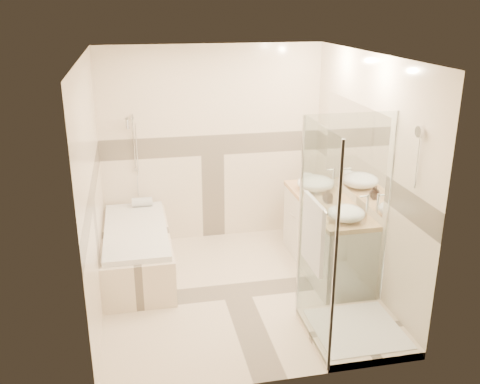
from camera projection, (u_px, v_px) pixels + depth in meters
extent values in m
cube|color=beige|center=(236.00, 291.00, 5.82)|extent=(2.80, 3.00, 0.01)
cube|color=white|center=(235.00, 55.00, 4.97)|extent=(2.80, 3.00, 0.01)
cube|color=beige|center=(212.00, 145.00, 6.78)|extent=(2.80, 0.01, 2.50)
cube|color=beige|center=(274.00, 245.00, 4.01)|extent=(2.80, 0.01, 2.50)
cube|color=beige|center=(92.00, 192.00, 5.13)|extent=(0.01, 3.00, 2.50)
cube|color=beige|center=(365.00, 174.00, 5.66)|extent=(0.01, 3.00, 2.50)
cube|color=white|center=(354.00, 148.00, 5.87)|extent=(0.01, 1.60, 1.00)
cylinder|color=silver|center=(134.00, 142.00, 6.53)|extent=(0.02, 0.02, 0.70)
cube|color=beige|center=(137.00, 253.00, 6.14)|extent=(0.75, 1.70, 0.50)
cube|color=white|center=(136.00, 230.00, 6.04)|extent=(0.69, 1.60, 0.06)
ellipsoid|color=white|center=(136.00, 234.00, 6.06)|extent=(0.56, 1.40, 0.16)
cube|color=silver|center=(326.00, 237.00, 6.17)|extent=(0.55, 1.60, 0.80)
cylinder|color=silver|center=(314.00, 242.00, 5.70)|extent=(0.01, 0.24, 0.01)
cylinder|color=silver|center=(292.00, 215.00, 6.43)|extent=(0.01, 0.24, 0.01)
cube|color=tan|center=(328.00, 203.00, 6.03)|extent=(0.57, 1.62, 0.05)
cube|color=beige|center=(356.00, 333.00, 5.01)|extent=(0.90, 0.90, 0.08)
cube|color=white|center=(357.00, 329.00, 5.00)|extent=(0.80, 0.80, 0.01)
cube|color=white|center=(317.00, 240.00, 4.59)|extent=(0.01, 0.90, 2.00)
cube|color=white|center=(345.00, 217.00, 5.09)|extent=(0.90, 0.01, 2.00)
cylinder|color=silver|center=(335.00, 263.00, 4.18)|extent=(0.03, 0.03, 2.00)
cylinder|color=silver|center=(300.00, 220.00, 5.01)|extent=(0.03, 0.03, 2.00)
cylinder|color=silver|center=(389.00, 213.00, 5.18)|extent=(0.03, 0.03, 2.00)
cylinder|color=silver|center=(419.00, 132.00, 4.45)|extent=(0.03, 0.10, 0.10)
cylinder|color=silver|center=(315.00, 201.00, 4.47)|extent=(0.02, 0.60, 0.02)
cube|color=silver|center=(313.00, 234.00, 4.57)|extent=(0.04, 0.48, 0.62)
ellipsoid|color=white|center=(316.00, 183.00, 6.34)|extent=(0.44, 0.44, 0.17)
ellipsoid|color=white|center=(346.00, 213.00, 5.47)|extent=(0.39, 0.39, 0.15)
cylinder|color=silver|center=(334.00, 179.00, 6.36)|extent=(0.03, 0.03, 0.26)
cylinder|color=silver|center=(331.00, 170.00, 6.32)|extent=(0.09, 0.02, 0.02)
cylinder|color=silver|center=(367.00, 207.00, 5.49)|extent=(0.03, 0.03, 0.27)
cylinder|color=silver|center=(364.00, 197.00, 5.44)|extent=(0.09, 0.02, 0.02)
imported|color=black|center=(329.00, 196.00, 5.94)|extent=(0.09, 0.09, 0.16)
imported|color=black|center=(327.00, 196.00, 5.99)|extent=(0.13, 0.13, 0.13)
cube|color=silver|center=(306.00, 178.00, 6.66)|extent=(0.20, 0.27, 0.08)
cylinder|color=silver|center=(142.00, 202.00, 6.65)|extent=(0.25, 0.11, 0.11)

